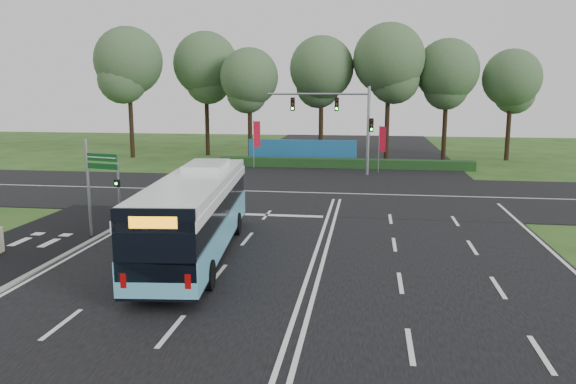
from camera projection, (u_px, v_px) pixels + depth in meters
The scene contains 14 objects.
ground at pixel (319, 243), 25.06m from camera, with size 120.00×120.00×0.00m, color #244617.
road_main at pixel (319, 242), 25.05m from camera, with size 20.00×120.00×0.04m, color black.
road_cross at pixel (336, 194), 36.73m from camera, with size 120.00×14.00×0.05m, color black.
bike_path at pixel (21, 249), 23.89m from camera, with size 5.00×18.00×0.06m, color black.
kerb_strip at pixel (73, 251), 23.54m from camera, with size 0.25×18.00×0.12m, color gray.
city_bus at pixel (196, 214), 22.67m from camera, with size 3.85×12.54×3.54m.
pedestrian_signal at pixel (119, 192), 27.90m from camera, with size 0.29×0.41×3.18m.
street_sign at pixel (94, 177), 25.37m from camera, with size 1.73×0.53×4.55m.
banner_flag_left at pixel (256, 137), 48.41m from camera, with size 0.59×0.22×4.15m.
banner_flag_mid at pixel (382, 142), 45.74m from camera, with size 0.56×0.18×3.88m.
traffic_light_gantry at pixel (346, 116), 44.15m from camera, with size 8.41×0.28×7.00m.
hedge at pixel (344, 163), 48.84m from camera, with size 22.00×1.20×0.80m, color #143818.
blue_hoarding at pixel (302, 152), 51.71m from camera, with size 10.00×0.30×2.20m, color #1B5C94.
eucalyptus_row at pixel (305, 67), 53.97m from camera, with size 42.83×9.75×12.90m.
Camera 1 is at (2.08, -24.19, 6.73)m, focal length 35.00 mm.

